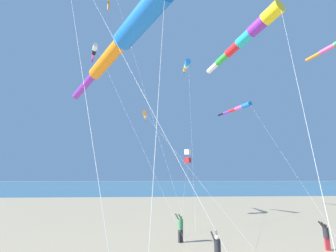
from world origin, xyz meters
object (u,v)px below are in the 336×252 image
person_bystander_far (217,248)px  kite_box_orange_high_right (188,156)px  person_adult_flyer (180,226)px  person_child_grey_jacket (326,234)px  kite_windsock_white_trailing (145,116)px  kite_windsock_long_streamer_left (94,51)px  kite_windsock_small_distant (249,35)px  kite_windsock_striped_overhead (187,65)px  kite_windsock_rainbow_low_near (237,108)px  kite_windsock_red_high_left (121,43)px

person_bystander_far → kite_box_orange_high_right: kite_box_orange_high_right is taller
person_adult_flyer → person_child_grey_jacket: 8.54m
person_child_grey_jacket → kite_windsock_white_trailing: bearing=-141.1°
kite_windsock_long_streamer_left → kite_windsock_small_distant: bearing=32.9°
person_adult_flyer → kite_windsock_long_streamer_left: kite_windsock_long_streamer_left is taller
kite_windsock_long_streamer_left → kite_windsock_white_trailing: 9.37m
person_child_grey_jacket → kite_windsock_striped_overhead: (-16.36, -5.46, 18.73)m
person_adult_flyer → kite_windsock_small_distant: bearing=14.4°
kite_windsock_striped_overhead → kite_box_orange_high_right: size_ratio=1.97×
kite_windsock_white_trailing → person_child_grey_jacket: bearing=38.9°
kite_windsock_small_distant → kite_windsock_long_streamer_left: bearing=-147.1°
person_bystander_far → kite_windsock_striped_overhead: bearing=175.1°
person_child_grey_jacket → kite_windsock_rainbow_low_near: (-16.40, 1.47, 12.55)m
kite_box_orange_high_right → kite_windsock_long_streamer_left: kite_windsock_long_streamer_left is taller
person_adult_flyer → kite_box_orange_high_right: bearing=168.5°
kite_box_orange_high_right → person_bystander_far: bearing=-3.7°
kite_windsock_small_distant → kite_windsock_long_streamer_left: size_ratio=0.56×
person_child_grey_jacket → kite_windsock_rainbow_low_near: kite_windsock_rainbow_low_near is taller
kite_windsock_long_streamer_left → kite_windsock_rainbow_low_near: (-5.43, 18.39, -4.81)m
kite_box_orange_high_right → kite_windsock_red_high_left: (19.52, -5.22, 2.13)m
kite_windsock_white_trailing → kite_windsock_striped_overhead: bearing=115.2°
kite_windsock_small_distant → kite_windsock_red_high_left: (1.03, -5.07, -1.23)m
person_bystander_far → kite_windsock_striped_overhead: size_ratio=0.08×
person_bystander_far → kite_windsock_rainbow_low_near: kite_windsock_rainbow_low_near is taller
kite_windsock_small_distant → kite_windsock_white_trailing: kite_windsock_white_trailing is taller
person_child_grey_jacket → kite_windsock_white_trailing: kite_windsock_white_trailing is taller
kite_box_orange_high_right → kite_windsock_red_high_left: kite_windsock_red_high_left is taller
kite_windsock_long_streamer_left → kite_windsock_striped_overhead: bearing=115.2°
kite_windsock_rainbow_low_near → person_child_grey_jacket: bearing=-5.1°
kite_windsock_striped_overhead → kite_windsock_rainbow_low_near: 9.29m
person_bystander_far → kite_windsock_long_streamer_left: size_ratio=0.08×
person_adult_flyer → kite_windsock_white_trailing: size_ratio=0.11×
kite_windsock_small_distant → kite_windsock_rainbow_low_near: kite_windsock_rainbow_low_near is taller
kite_windsock_long_streamer_left → kite_windsock_red_high_left: bearing=17.8°
person_child_grey_jacket → kite_box_orange_high_right: size_ratio=0.15×
kite_windsock_long_streamer_left → person_bystander_far: bearing=36.6°
person_adult_flyer → kite_windsock_white_trailing: 15.76m
person_adult_flyer → kite_windsock_striped_overhead: bearing=168.9°
person_child_grey_jacket → kite_windsock_long_streamer_left: (-10.97, -16.91, 17.36)m
kite_windsock_small_distant → person_adult_flyer: bearing=-165.6°
kite_windsock_long_streamer_left → kite_windsock_white_trailing: bearing=115.2°
person_adult_flyer → kite_windsock_white_trailing: kite_windsock_white_trailing is taller
kite_windsock_striped_overhead → person_adult_flyer: bearing=-11.1°
person_adult_flyer → kite_windsock_white_trailing: bearing=-166.1°
kite_windsock_red_high_left → kite_box_orange_high_right: bearing=165.0°
person_bystander_far → kite_windsock_small_distant: (3.27, 0.83, 9.01)m
kite_windsock_long_streamer_left → kite_windsock_rainbow_low_near: bearing=106.5°
person_adult_flyer → kite_windsock_striped_overhead: 23.50m
kite_windsock_rainbow_low_near → kite_windsock_white_trailing: kite_windsock_rainbow_low_near is taller
person_bystander_far → kite_box_orange_high_right: 16.27m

